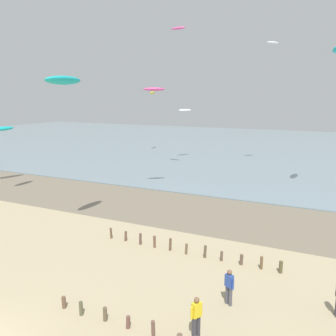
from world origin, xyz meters
name	(u,v)px	position (x,y,z in m)	size (l,w,h in m)	color
wet_sand_strip	(170,208)	(0.00, 18.41, 0.00)	(120.00, 8.96, 0.01)	#7A6D59
sea	(255,147)	(0.00, 57.89, 0.05)	(160.00, 70.00, 0.10)	gray
groyne_mid	(191,249)	(4.76, 10.95, 0.35)	(11.06, 0.32, 0.78)	brown
person_mid_beach	(229,286)	(8.07, 6.97, 0.92)	(0.50, 0.37, 1.71)	#4C4C56
person_left_flank	(196,316)	(7.43, 4.36, 0.92)	(0.38, 0.50, 1.71)	#383842
kite_aloft_0	(3,129)	(-16.42, 16.18, 6.32)	(2.43, 0.78, 0.39)	#19B2B7
kite_aloft_1	(154,89)	(-3.25, 22.14, 9.98)	(2.03, 0.65, 0.33)	#E54C99
kite_aloft_4	(63,80)	(-4.08, 10.82, 10.33)	(3.00, 0.96, 0.48)	#19B2B7
kite_aloft_5	(273,43)	(4.81, 39.11, 15.89)	(1.84, 0.59, 0.29)	white
kite_aloft_7	(178,28)	(-4.29, 30.32, 16.79)	(1.84, 0.59, 0.30)	#E54C99
kite_aloft_8	(185,110)	(-7.09, 39.79, 7.37)	(2.19, 0.70, 0.35)	white
kite_aloft_10	(152,93)	(-14.25, 43.40, 9.90)	(2.14, 0.68, 0.34)	yellow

